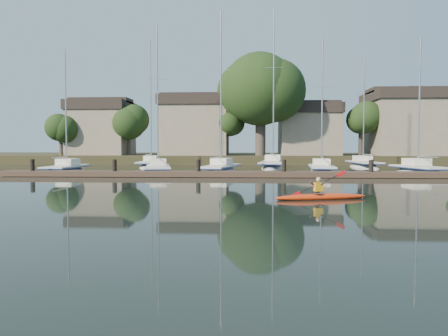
{
  "coord_description": "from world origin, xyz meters",
  "views": [
    {
      "loc": [
        0.44,
        -16.55,
        2.22
      ],
      "look_at": [
        -0.59,
        2.79,
        1.2
      ],
      "focal_mm": 35.0,
      "sensor_mm": 36.0,
      "label": 1
    }
  ],
  "objects_px": {
    "sailboat_6": "(273,170)",
    "kayak": "(321,196)",
    "sailboat_3": "(321,175)",
    "sailboat_4": "(419,176)",
    "sailboat_2": "(220,175)",
    "sailboat_7": "(364,169)",
    "dock": "(241,174)",
    "sailboat_5": "(151,168)",
    "sailboat_1": "(158,175)",
    "sailboat_0": "(66,175)"
  },
  "relations": [
    {
      "from": "sailboat_6",
      "to": "kayak",
      "type": "bearing_deg",
      "value": -81.58
    },
    {
      "from": "dock",
      "to": "sailboat_1",
      "type": "distance_m",
      "value": 7.69
    },
    {
      "from": "sailboat_5",
      "to": "sailboat_7",
      "type": "distance_m",
      "value": 21.45
    },
    {
      "from": "sailboat_3",
      "to": "sailboat_4",
      "type": "relative_size",
      "value": 1.02
    },
    {
      "from": "sailboat_7",
      "to": "dock",
      "type": "bearing_deg",
      "value": -135.06
    },
    {
      "from": "kayak",
      "to": "sailboat_7",
      "type": "relative_size",
      "value": 0.32
    },
    {
      "from": "sailboat_1",
      "to": "sailboat_2",
      "type": "height_order",
      "value": "sailboat_2"
    },
    {
      "from": "sailboat_0",
      "to": "sailboat_4",
      "type": "relative_size",
      "value": 0.94
    },
    {
      "from": "sailboat_3",
      "to": "sailboat_5",
      "type": "xyz_separation_m",
      "value": [
        -15.88,
        8.72,
        0.0
      ]
    },
    {
      "from": "dock",
      "to": "sailboat_6",
      "type": "xyz_separation_m",
      "value": [
        2.98,
        12.46,
        -0.4
      ]
    },
    {
      "from": "sailboat_2",
      "to": "sailboat_5",
      "type": "bearing_deg",
      "value": 141.61
    },
    {
      "from": "sailboat_0",
      "to": "sailboat_3",
      "type": "height_order",
      "value": "sailboat_3"
    },
    {
      "from": "sailboat_5",
      "to": "kayak",
      "type": "bearing_deg",
      "value": -66.54
    },
    {
      "from": "sailboat_2",
      "to": "sailboat_7",
      "type": "bearing_deg",
      "value": 42.82
    },
    {
      "from": "dock",
      "to": "sailboat_4",
      "type": "xyz_separation_m",
      "value": [
        13.73,
        3.83,
        -0.4
      ]
    },
    {
      "from": "sailboat_0",
      "to": "sailboat_6",
      "type": "distance_m",
      "value": 19.19
    },
    {
      "from": "kayak",
      "to": "sailboat_0",
      "type": "relative_size",
      "value": 0.36
    },
    {
      "from": "sailboat_0",
      "to": "sailboat_1",
      "type": "height_order",
      "value": "sailboat_1"
    },
    {
      "from": "sailboat_0",
      "to": "sailboat_7",
      "type": "height_order",
      "value": "sailboat_7"
    },
    {
      "from": "kayak",
      "to": "sailboat_6",
      "type": "bearing_deg",
      "value": 76.12
    },
    {
      "from": "sailboat_1",
      "to": "sailboat_2",
      "type": "xyz_separation_m",
      "value": [
        4.92,
        0.99,
        -0.0
      ]
    },
    {
      "from": "sailboat_2",
      "to": "sailboat_4",
      "type": "relative_size",
      "value": 1.2
    },
    {
      "from": "kayak",
      "to": "sailboat_4",
      "type": "distance_m",
      "value": 19.4
    },
    {
      "from": "sailboat_3",
      "to": "sailboat_6",
      "type": "relative_size",
      "value": 0.72
    },
    {
      "from": "kayak",
      "to": "sailboat_3",
      "type": "height_order",
      "value": "sailboat_3"
    },
    {
      "from": "sailboat_4",
      "to": "sailboat_5",
      "type": "relative_size",
      "value": 0.84
    },
    {
      "from": "sailboat_6",
      "to": "sailboat_7",
      "type": "distance_m",
      "value": 9.1
    },
    {
      "from": "sailboat_2",
      "to": "sailboat_4",
      "type": "height_order",
      "value": "sailboat_2"
    },
    {
      "from": "kayak",
      "to": "sailboat_0",
      "type": "height_order",
      "value": "sailboat_0"
    },
    {
      "from": "sailboat_0",
      "to": "sailboat_2",
      "type": "distance_m",
      "value": 12.45
    },
    {
      "from": "sailboat_2",
      "to": "sailboat_6",
      "type": "relative_size",
      "value": 0.85
    },
    {
      "from": "sailboat_3",
      "to": "sailboat_1",
      "type": "bearing_deg",
      "value": -169.28
    },
    {
      "from": "sailboat_0",
      "to": "sailboat_7",
      "type": "relative_size",
      "value": 0.88
    },
    {
      "from": "kayak",
      "to": "sailboat_7",
      "type": "xyz_separation_m",
      "value": [
        8.57,
        26.06,
        -0.34
      ]
    },
    {
      "from": "sailboat_2",
      "to": "sailboat_0",
      "type": "bearing_deg",
      "value": -164.7
    },
    {
      "from": "sailboat_2",
      "to": "sailboat_4",
      "type": "bearing_deg",
      "value": 7.12
    },
    {
      "from": "sailboat_1",
      "to": "sailboat_5",
      "type": "height_order",
      "value": "sailboat_5"
    },
    {
      "from": "sailboat_7",
      "to": "sailboat_0",
      "type": "bearing_deg",
      "value": -163.09
    },
    {
      "from": "kayak",
      "to": "sailboat_7",
      "type": "height_order",
      "value": "sailboat_7"
    },
    {
      "from": "sailboat_4",
      "to": "sailboat_2",
      "type": "bearing_deg",
      "value": 166.21
    },
    {
      "from": "kayak",
      "to": "sailboat_5",
      "type": "xyz_separation_m",
      "value": [
        -12.88,
        26.33,
        -0.33
      ]
    },
    {
      "from": "sailboat_1",
      "to": "sailboat_0",
      "type": "bearing_deg",
      "value": 168.32
    },
    {
      "from": "sailboat_2",
      "to": "sailboat_3",
      "type": "relative_size",
      "value": 1.19
    },
    {
      "from": "kayak",
      "to": "dock",
      "type": "xyz_separation_m",
      "value": [
        -3.46,
        12.62,
        0.05
      ]
    },
    {
      "from": "sailboat_4",
      "to": "sailboat_5",
      "type": "distance_m",
      "value": 25.17
    },
    {
      "from": "dock",
      "to": "sailboat_5",
      "type": "relative_size",
      "value": 2.4
    },
    {
      "from": "kayak",
      "to": "sailboat_7",
      "type": "bearing_deg",
      "value": 56.84
    },
    {
      "from": "sailboat_3",
      "to": "sailboat_4",
      "type": "distance_m",
      "value": 7.37
    },
    {
      "from": "dock",
      "to": "sailboat_5",
      "type": "height_order",
      "value": "sailboat_5"
    },
    {
      "from": "kayak",
      "to": "sailboat_2",
      "type": "distance_m",
      "value": 18.2
    }
  ]
}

